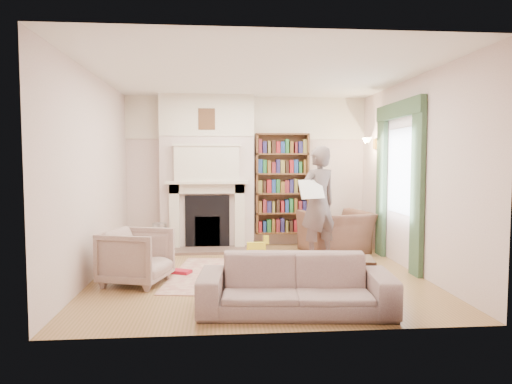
{
  "coord_description": "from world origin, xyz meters",
  "views": [
    {
      "loc": [
        -0.56,
        -6.38,
        1.62
      ],
      "look_at": [
        0.0,
        0.25,
        1.15
      ],
      "focal_mm": 32.0,
      "sensor_mm": 36.0,
      "label": 1
    }
  ],
  "objects": [
    {
      "name": "armchair_left",
      "position": [
        -1.62,
        -0.4,
        0.36
      ],
      "size": [
        0.98,
        0.96,
        0.72
      ],
      "primitive_type": "imported",
      "rotation": [
        0.0,
        0.0,
        1.28
      ],
      "color": "#BCB29B",
      "rests_on": "floor"
    },
    {
      "name": "board_game",
      "position": [
        -0.59,
        0.17,
        0.03
      ],
      "size": [
        0.39,
        0.39,
        0.03
      ],
      "primitive_type": "cube",
      "rotation": [
        0.0,
        0.0,
        0.16
      ],
      "color": "gold",
      "rests_on": "rug"
    },
    {
      "name": "man_reading",
      "position": [
        1.05,
        0.8,
        0.92
      ],
      "size": [
        0.79,
        0.68,
        1.84
      ],
      "primitive_type": "imported",
      "rotation": [
        0.0,
        0.0,
        3.58
      ],
      "color": "#584946",
      "rests_on": "floor"
    },
    {
      "name": "bookcase",
      "position": [
        0.65,
        2.12,
        1.18
      ],
      "size": [
        1.0,
        0.24,
        1.85
      ],
      "primitive_type": "cube",
      "color": "brown",
      "rests_on": "floor"
    },
    {
      "name": "wall_back",
      "position": [
        0.0,
        2.25,
        1.4
      ],
      "size": [
        4.5,
        0.0,
        4.5
      ],
      "primitive_type": "plane",
      "rotation": [
        1.57,
        0.0,
        0.0
      ],
      "color": "silver",
      "rests_on": "floor"
    },
    {
      "name": "paraffin_heater",
      "position": [
        -1.55,
        1.41,
        0.28
      ],
      "size": [
        0.31,
        0.31,
        0.55
      ],
      "primitive_type": "cylinder",
      "rotation": [
        0.0,
        0.0,
        0.37
      ],
      "color": "#A8A9B0",
      "rests_on": "floor"
    },
    {
      "name": "fireplace",
      "position": [
        -0.75,
        2.05,
        1.39
      ],
      "size": [
        1.7,
        0.58,
        2.8
      ],
      "color": "silver",
      "rests_on": "floor"
    },
    {
      "name": "ceiling",
      "position": [
        0.0,
        0.0,
        2.8
      ],
      "size": [
        4.5,
        4.5,
        0.0
      ],
      "primitive_type": "plane",
      "rotation": [
        3.14,
        0.0,
        0.0
      ],
      "color": "white",
      "rests_on": "wall_back"
    },
    {
      "name": "wall_right",
      "position": [
        2.25,
        0.0,
        1.4
      ],
      "size": [
        0.0,
        4.5,
        4.5
      ],
      "primitive_type": "plane",
      "rotation": [
        1.57,
        0.0,
        -1.57
      ],
      "color": "silver",
      "rests_on": "floor"
    },
    {
      "name": "game_box_lid",
      "position": [
        -1.08,
        0.05,
        0.04
      ],
      "size": [
        0.32,
        0.28,
        0.04
      ],
      "primitive_type": "cube",
      "rotation": [
        0.0,
        0.0,
        -0.44
      ],
      "color": "#AA1327",
      "rests_on": "rug"
    },
    {
      "name": "comic_annuals",
      "position": [
        0.02,
        -0.35,
        0.02
      ],
      "size": [
        0.49,
        0.38,
        0.02
      ],
      "color": "red",
      "rests_on": "rug"
    },
    {
      "name": "coffee_table",
      "position": [
        0.93,
        -1.12,
        0.23
      ],
      "size": [
        0.76,
        0.56,
        0.45
      ],
      "primitive_type": null,
      "rotation": [
        0.0,
        0.0,
        -0.16
      ],
      "color": "#351D12",
      "rests_on": "floor"
    },
    {
      "name": "wall_front",
      "position": [
        0.0,
        -2.25,
        1.4
      ],
      "size": [
        4.5,
        0.0,
        4.5
      ],
      "primitive_type": "plane",
      "rotation": [
        -1.57,
        0.0,
        0.0
      ],
      "color": "silver",
      "rests_on": "floor"
    },
    {
      "name": "curtain_right",
      "position": [
        2.2,
        1.1,
        1.2
      ],
      "size": [
        0.07,
        0.32,
        2.4
      ],
      "primitive_type": "cube",
      "color": "#314D34",
      "rests_on": "floor"
    },
    {
      "name": "wall_sconce",
      "position": [
        2.03,
        1.5,
        1.9
      ],
      "size": [
        0.2,
        0.24,
        0.24
      ],
      "primitive_type": null,
      "color": "gold",
      "rests_on": "wall_right"
    },
    {
      "name": "window",
      "position": [
        2.23,
        0.4,
        1.45
      ],
      "size": [
        0.02,
        0.9,
        1.3
      ],
      "primitive_type": "cube",
      "color": "silver",
      "rests_on": "wall_right"
    },
    {
      "name": "rocking_horse",
      "position": [
        0.05,
        0.78,
        0.2
      ],
      "size": [
        0.47,
        0.19,
        0.41
      ],
      "primitive_type": null,
      "rotation": [
        0.0,
        0.0,
        -0.0
      ],
      "color": "gold",
      "rests_on": "rug"
    },
    {
      "name": "pelmet",
      "position": [
        2.19,
        0.4,
        2.38
      ],
      "size": [
        0.09,
        1.7,
        0.24
      ],
      "primitive_type": "cube",
      "color": "#314D34",
      "rests_on": "wall_right"
    },
    {
      "name": "curtain_left",
      "position": [
        2.2,
        -0.3,
        1.2
      ],
      "size": [
        0.07,
        0.32,
        2.4
      ],
      "primitive_type": "cube",
      "color": "#314D34",
      "rests_on": "floor"
    },
    {
      "name": "armchair_reading",
      "position": [
        1.5,
        1.4,
        0.36
      ],
      "size": [
        1.3,
        1.2,
        0.72
      ],
      "primitive_type": "imported",
      "rotation": [
        0.0,
        0.0,
        3.39
      ],
      "color": "#4A3227",
      "rests_on": "floor"
    },
    {
      "name": "newspaper",
      "position": [
        0.9,
        0.6,
        1.16
      ],
      "size": [
        0.45,
        0.3,
        0.29
      ],
      "primitive_type": "cube",
      "rotation": [
        -0.35,
        0.0,
        0.44
      ],
      "color": "white",
      "rests_on": "man_reading"
    },
    {
      "name": "sofa",
      "position": [
        0.26,
        -1.67,
        0.3
      ],
      "size": [
        2.11,
        0.99,
        0.6
      ],
      "primitive_type": "imported",
      "rotation": [
        0.0,
        0.0,
        -0.1
      ],
      "color": "#AD9D8E",
      "rests_on": "floor"
    },
    {
      "name": "rug",
      "position": [
        0.14,
        -0.12,
        0.01
      ],
      "size": [
        2.93,
        2.4,
        0.01
      ],
      "primitive_type": "cube",
      "rotation": [
        0.0,
        0.0,
        -0.14
      ],
      "color": "beige",
      "rests_on": "floor"
    },
    {
      "name": "wall_left",
      "position": [
        -2.25,
        0.0,
        1.4
      ],
      "size": [
        0.0,
        4.5,
        4.5
      ],
      "primitive_type": "plane",
      "rotation": [
        1.57,
        0.0,
        1.57
      ],
      "color": "silver",
      "rests_on": "floor"
    },
    {
      "name": "floor",
      "position": [
        0.0,
        0.0,
        0.0
      ],
      "size": [
        4.5,
        4.5,
        0.0
      ],
      "primitive_type": "plane",
      "color": "olive",
      "rests_on": "ground"
    }
  ]
}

